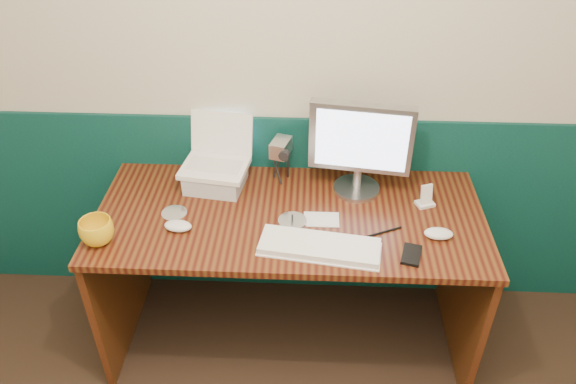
# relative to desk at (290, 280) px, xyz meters

# --- Properties ---
(back_wall) EXTENTS (3.50, 0.04, 2.50)m
(back_wall) POSITION_rel_desk_xyz_m (0.06, 0.37, 0.88)
(back_wall) COLOR beige
(back_wall) RESTS_ON ground
(wainscot) EXTENTS (3.48, 0.02, 1.00)m
(wainscot) POSITION_rel_desk_xyz_m (0.06, 0.36, 0.12)
(wainscot) COLOR #072F27
(wainscot) RESTS_ON ground
(desk) EXTENTS (1.60, 0.70, 0.75)m
(desk) POSITION_rel_desk_xyz_m (0.00, 0.00, 0.00)
(desk) COLOR #360E09
(desk) RESTS_ON ground
(laptop_riser) EXTENTS (0.27, 0.24, 0.08)m
(laptop_riser) POSITION_rel_desk_xyz_m (-0.33, 0.19, 0.42)
(laptop_riser) COLOR silver
(laptop_riser) RESTS_ON desk
(laptop) EXTENTS (0.30, 0.25, 0.23)m
(laptop) POSITION_rel_desk_xyz_m (-0.33, 0.19, 0.57)
(laptop) COLOR white
(laptop) RESTS_ON laptop_riser
(monitor) EXTENTS (0.44, 0.18, 0.42)m
(monitor) POSITION_rel_desk_xyz_m (0.28, 0.19, 0.59)
(monitor) COLOR #A3A2A7
(monitor) RESTS_ON desk
(keyboard) EXTENTS (0.47, 0.21, 0.03)m
(keyboard) POSITION_rel_desk_xyz_m (0.12, -0.21, 0.39)
(keyboard) COLOR white
(keyboard) RESTS_ON desk
(mouse_right) EXTENTS (0.11, 0.07, 0.04)m
(mouse_right) POSITION_rel_desk_xyz_m (0.58, -0.12, 0.39)
(mouse_right) COLOR white
(mouse_right) RESTS_ON desk
(mouse_left) EXTENTS (0.12, 0.08, 0.04)m
(mouse_left) POSITION_rel_desk_xyz_m (-0.44, -0.12, 0.39)
(mouse_left) COLOR white
(mouse_left) RESTS_ON desk
(mug) EXTENTS (0.16, 0.16, 0.10)m
(mug) POSITION_rel_desk_xyz_m (-0.73, -0.21, 0.43)
(mug) COLOR gold
(mug) RESTS_ON desk
(camcorder) EXTENTS (0.13, 0.16, 0.21)m
(camcorder) POSITION_rel_desk_xyz_m (-0.05, 0.25, 0.48)
(camcorder) COLOR silver
(camcorder) RESTS_ON desk
(cd_spindle) EXTENTS (0.11, 0.11, 0.02)m
(cd_spindle) POSITION_rel_desk_xyz_m (0.01, -0.07, 0.39)
(cd_spindle) COLOR #B1B8C1
(cd_spindle) RESTS_ON desk
(cd_loose_a) EXTENTS (0.11, 0.11, 0.00)m
(cd_loose_a) POSITION_rel_desk_xyz_m (-0.48, -0.01, 0.38)
(cd_loose_a) COLOR silver
(cd_loose_a) RESTS_ON desk
(pen) EXTENTS (0.14, 0.07, 0.01)m
(pen) POSITION_rel_desk_xyz_m (0.38, -0.10, 0.38)
(pen) COLOR black
(pen) RESTS_ON desk
(papers) EXTENTS (0.14, 0.10, 0.00)m
(papers) POSITION_rel_desk_xyz_m (0.13, -0.03, 0.38)
(papers) COLOR white
(papers) RESTS_ON desk
(dock) EXTENTS (0.09, 0.08, 0.01)m
(dock) POSITION_rel_desk_xyz_m (0.56, 0.09, 0.38)
(dock) COLOR white
(dock) RESTS_ON desk
(music_player) EXTENTS (0.06, 0.04, 0.09)m
(music_player) POSITION_rel_desk_xyz_m (0.56, 0.09, 0.43)
(music_player) COLOR white
(music_player) RESTS_ON dock
(pda) EXTENTS (0.09, 0.13, 0.01)m
(pda) POSITION_rel_desk_xyz_m (0.47, -0.23, 0.38)
(pda) COLOR black
(pda) RESTS_ON desk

